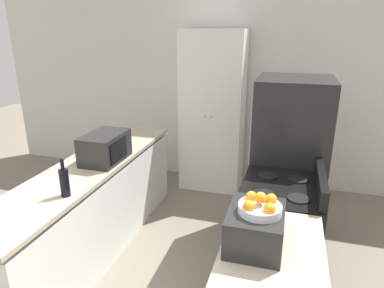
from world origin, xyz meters
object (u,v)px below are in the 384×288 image
microwave (105,147)px  wine_bottle (64,182)px  pantry_cabinet (213,112)px  stove (278,235)px  toaster_oven (255,228)px  refrigerator (288,161)px  fruit_bowl (260,206)px

microwave → wine_bottle: (0.08, -0.74, -0.02)m
microwave → wine_bottle: size_ratio=1.66×
pantry_cabinet → stove: 2.12m
stove → toaster_oven: (-0.13, -0.85, 0.56)m
refrigerator → fruit_bowl: bearing=-95.1°
toaster_oven → wine_bottle: bearing=171.3°
microwave → fruit_bowl: (1.56, -0.98, 0.13)m
stove → fruit_bowl: bearing=-97.3°
microwave → wine_bottle: wine_bottle is taller
stove → microwave: size_ratio=2.16×
pantry_cabinet → toaster_oven: 2.76m
pantry_cabinet → refrigerator: (1.03, -0.98, -0.22)m
refrigerator → toaster_oven: size_ratio=4.13×
pantry_cabinet → wine_bottle: 2.48m
pantry_cabinet → toaster_oven: size_ratio=5.20×
microwave → stove: bearing=-4.1°
fruit_bowl → microwave: bearing=147.8°
stove → wine_bottle: size_ratio=3.59×
fruit_bowl → pantry_cabinet: bearing=108.5°
microwave → refrigerator: bearing=21.6°
toaster_oven → fruit_bowl: bearing=-37.0°
refrigerator → wine_bottle: 2.17m
pantry_cabinet → wine_bottle: (-0.60, -2.40, -0.04)m
refrigerator → fruit_bowl: 1.70m
refrigerator → fruit_bowl: (-0.15, -1.66, 0.34)m
pantry_cabinet → fruit_bowl: 2.79m
stove → refrigerator: bearing=87.3°
refrigerator → toaster_oven: 1.66m
microwave → fruit_bowl: fruit_bowl is taller
pantry_cabinet → refrigerator: bearing=-43.7°
refrigerator → stove: bearing=-92.7°
microwave → toaster_oven: size_ratio=1.21×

